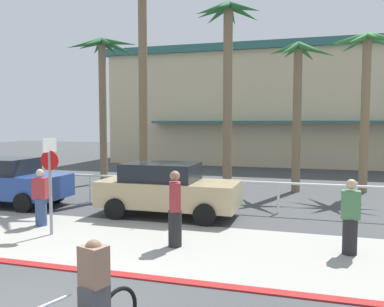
# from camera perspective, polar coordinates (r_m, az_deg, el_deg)

# --- Properties ---
(ground_plane) EXTENTS (80.00, 80.00, 0.00)m
(ground_plane) POSITION_cam_1_polar(r_m,az_deg,el_deg) (15.64, -0.28, -6.52)
(ground_plane) COLOR #424447
(sidewalk_strip) EXTENTS (44.00, 4.00, 0.02)m
(sidewalk_strip) POSITION_cam_1_polar(r_m,az_deg,el_deg) (10.36, -9.68, -12.22)
(sidewalk_strip) COLOR #9E9E93
(sidewalk_strip) RESTS_ON ground
(curb_paint) EXTENTS (44.00, 0.24, 0.03)m
(curb_paint) POSITION_cam_1_polar(r_m,az_deg,el_deg) (8.70, -15.66, -15.58)
(curb_paint) COLOR maroon
(curb_paint) RESTS_ON ground
(building_backdrop) EXTENTS (25.52, 9.83, 8.24)m
(building_backdrop) POSITION_cam_1_polar(r_m,az_deg,el_deg) (30.99, 13.31, 6.47)
(building_backdrop) COLOR beige
(building_backdrop) RESTS_ON ground
(rail_fence) EXTENTS (20.80, 0.08, 1.04)m
(rail_fence) POSITION_cam_1_polar(r_m,az_deg,el_deg) (14.08, -2.03, -4.28)
(rail_fence) COLOR white
(rail_fence) RESTS_ON ground
(stop_sign_bike_lane) EXTENTS (0.52, 0.56, 2.56)m
(stop_sign_bike_lane) POSITION_cam_1_polar(r_m,az_deg,el_deg) (11.13, -19.49, -2.49)
(stop_sign_bike_lane) COLOR gray
(stop_sign_bike_lane) RESTS_ON ground
(palm_tree_1) EXTENTS (3.16, 3.51, 7.04)m
(palm_tree_1) POSITION_cam_1_polar(r_m,az_deg,el_deg) (20.27, -12.46, 11.17)
(palm_tree_1) COLOR #756047
(palm_tree_1) RESTS_ON ground
(palm_tree_2) EXTENTS (3.16, 3.40, 9.93)m
(palm_tree_2) POSITION_cam_1_polar(r_m,az_deg,el_deg) (17.34, -7.07, 18.37)
(palm_tree_2) COLOR #756047
(palm_tree_2) RESTS_ON ground
(palm_tree_3) EXTENTS (2.53, 3.31, 7.64)m
(palm_tree_3) POSITION_cam_1_polar(r_m,az_deg,el_deg) (16.14, 5.07, 14.19)
(palm_tree_3) COLOR #756047
(palm_tree_3) RESTS_ON ground
(palm_tree_4) EXTENTS (2.78, 2.86, 6.36)m
(palm_tree_4) POSITION_cam_1_polar(r_m,az_deg,el_deg) (17.76, 14.88, 9.59)
(palm_tree_4) COLOR #756047
(palm_tree_4) RESTS_ON ground
(palm_tree_5) EXTENTS (3.25, 3.22, 6.71)m
(palm_tree_5) POSITION_cam_1_polar(r_m,az_deg,el_deg) (18.63, 23.45, 11.10)
(palm_tree_5) COLOR #846B4C
(palm_tree_5) RESTS_ON ground
(car_blue_1) EXTENTS (4.40, 2.02, 1.69)m
(car_blue_1) POSITION_cam_1_polar(r_m,az_deg,el_deg) (15.95, -24.91, -3.55)
(car_blue_1) COLOR #284793
(car_blue_1) RESTS_ON ground
(car_tan_2) EXTENTS (4.40, 2.02, 1.69)m
(car_tan_2) POSITION_cam_1_polar(r_m,az_deg,el_deg) (12.78, -3.58, -5.03)
(car_tan_2) COLOR tan
(car_tan_2) RESTS_ON ground
(cyclist_yellow_0) EXTENTS (0.63, 1.75, 1.50)m
(cyclist_yellow_0) POSITION_cam_1_polar(r_m,az_deg,el_deg) (5.64, -14.06, -19.46)
(cyclist_yellow_0) COLOR black
(cyclist_yellow_0) RESTS_ON ground
(pedestrian_0) EXTENTS (0.41, 0.47, 1.83)m
(pedestrian_0) POSITION_cam_1_polar(r_m,az_deg,el_deg) (9.63, -2.43, -8.23)
(pedestrian_0) COLOR #232326
(pedestrian_0) RESTS_ON ground
(pedestrian_1) EXTENTS (0.40, 0.33, 1.72)m
(pedestrian_1) POSITION_cam_1_polar(r_m,az_deg,el_deg) (9.74, 21.53, -8.77)
(pedestrian_1) COLOR #232326
(pedestrian_1) RESTS_ON ground
(pedestrian_2) EXTENTS (0.44, 0.37, 1.65)m
(pedestrian_2) POSITION_cam_1_polar(r_m,az_deg,el_deg) (12.34, -20.65, -6.17)
(pedestrian_2) COLOR #384C7A
(pedestrian_2) RESTS_ON ground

